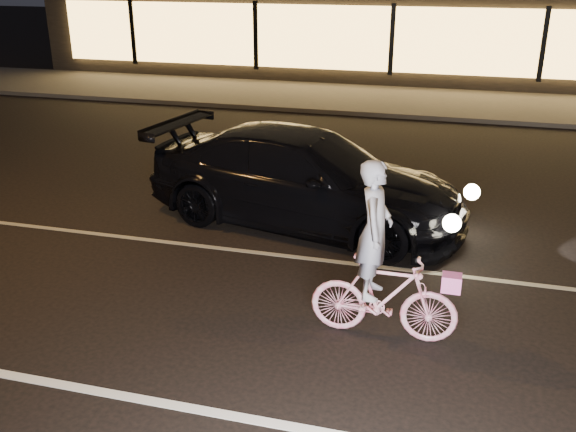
% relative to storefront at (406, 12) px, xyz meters
% --- Properties ---
extents(ground, '(90.00, 90.00, 0.00)m').
position_rel_storefront_xyz_m(ground, '(0.00, -18.97, -2.15)').
color(ground, black).
rests_on(ground, ground).
extents(lane_stripe_near, '(60.00, 0.12, 0.01)m').
position_rel_storefront_xyz_m(lane_stripe_near, '(0.00, -20.47, -2.14)').
color(lane_stripe_near, silver).
rests_on(lane_stripe_near, ground).
extents(lane_stripe_far, '(60.00, 0.10, 0.01)m').
position_rel_storefront_xyz_m(lane_stripe_far, '(0.00, -16.97, -2.14)').
color(lane_stripe_far, gray).
rests_on(lane_stripe_far, ground).
extents(sidewalk, '(30.00, 4.00, 0.12)m').
position_rel_storefront_xyz_m(sidewalk, '(0.00, -5.97, -2.09)').
color(sidewalk, '#383533').
rests_on(sidewalk, ground).
extents(storefront, '(25.40, 8.42, 4.20)m').
position_rel_storefront_xyz_m(storefront, '(0.00, 0.00, 0.00)').
color(storefront, black).
rests_on(storefront, ground).
extents(cyclist, '(1.65, 0.57, 2.08)m').
position_rel_storefront_xyz_m(cyclist, '(1.60, -18.71, -1.41)').
color(cyclist, '#DF2F63').
rests_on(cyclist, ground).
extents(sedan, '(5.47, 3.03, 1.50)m').
position_rel_storefront_xyz_m(sedan, '(-0.00, -15.64, -1.40)').
color(sedan, black).
rests_on(sedan, ground).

